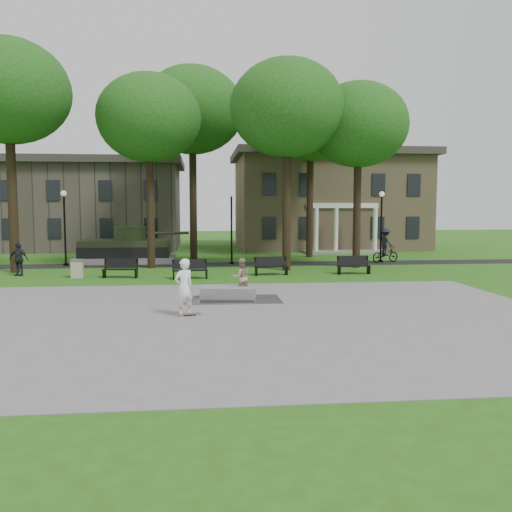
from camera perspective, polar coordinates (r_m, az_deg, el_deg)
The scene contains 27 objects.
ground at distance 23.14m, azimuth -2.05°, elevation -4.07°, with size 120.00×120.00×0.00m, color #2A5012.
plaza at distance 18.23m, azimuth -0.99°, elevation -6.58°, with size 22.00×16.00×0.02m, color gray.
footpath at distance 35.01m, azimuth -3.37°, elevation -0.89°, with size 44.00×2.60×0.01m, color black.
building_right at distance 50.12m, azimuth 7.44°, elevation 5.90°, with size 17.00×12.00×8.60m.
building_left at distance 50.18m, azimuth -16.84°, elevation 4.87°, with size 15.00×10.00×7.20m, color #4C443D.
tree_0 at distance 34.05m, azimuth -24.64°, elevation 15.42°, with size 6.80×6.80×12.97m.
tree_1 at distance 33.82m, azimuth -11.21°, elevation 14.02°, with size 6.20×6.20×11.63m.
tree_2 at distance 32.16m, azimuth 3.30°, elevation 15.22°, with size 6.60×6.60×12.16m.
tree_3 at distance 34.00m, azimuth 10.73°, elevation 13.37°, with size 6.00×6.00×11.19m.
tree_4 at distance 39.35m, azimuth -6.73°, elevation 14.94°, with size 7.20×7.20×13.50m.
tree_5 at distance 40.52m, azimuth 5.76°, elevation 13.64°, with size 6.40×6.40×12.44m.
lamp_left at distance 36.10m, azimuth -19.51°, elevation 3.44°, with size 0.36×0.36×4.73m.
lamp_mid at distance 35.15m, azimuth -2.60°, elevation 3.70°, with size 0.36×0.36×4.73m.
lamp_right at distance 37.09m, azimuth 13.05°, elevation 3.65°, with size 0.36×0.36×4.73m.
tank_monument at distance 37.22m, azimuth -13.49°, elevation 0.66°, with size 7.45×3.40×2.40m.
puddle at distance 21.58m, azimuth -3.19°, elevation -4.70°, with size 2.20×1.20×0.00m, color black.
concrete_block at distance 22.14m, azimuth -2.92°, elevation -3.86°, with size 2.20×1.00×0.45m, color gray.
skateboard at distance 18.76m, azimuth -7.04°, elevation -6.14°, with size 0.78×0.20×0.07m, color brown.
skateboarder at distance 18.64m, azimuth -7.59°, elevation -3.28°, with size 0.72×0.47×1.96m, color white.
friend_watching at distance 22.38m, azimuth -1.57°, elevation -2.27°, with size 0.78×0.61×1.60m, color #9F8767.
pedestrian_walker at distance 31.93m, azimuth -23.73°, elevation -0.29°, with size 1.07×0.44×1.82m, color #20232B.
cyclist at distance 37.12m, azimuth 13.46°, elevation 0.77°, with size 2.24×1.48×2.30m.
park_bench_0 at distance 29.36m, azimuth -14.09°, elevation -1.21°, with size 1.85×0.78×1.00m.
park_bench_1 at distance 28.25m, azimuth -6.96°, elevation -1.34°, with size 1.84×0.70×1.00m.
park_bench_2 at distance 29.61m, azimuth 1.60°, elevation -1.00°, with size 1.84×0.74×1.00m.
park_bench_3 at distance 30.55m, azimuth 10.22°, elevation -0.89°, with size 1.82×0.61×1.00m.
trash_bin at distance 30.03m, azimuth -18.30°, elevation -1.25°, with size 0.72×0.72×0.96m.
Camera 1 is at (-1.52, -22.78, 3.76)m, focal length 38.00 mm.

